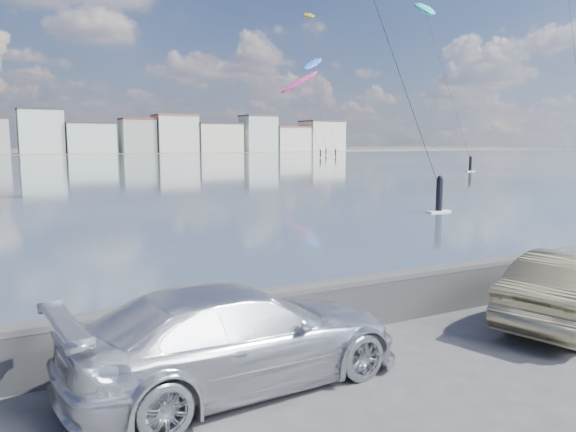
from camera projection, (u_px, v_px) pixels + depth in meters
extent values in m
plane|color=#333335|center=(357.00, 400.00, 8.26)|extent=(700.00, 700.00, 0.00)
cube|color=#304351|center=(20.00, 166.00, 88.18)|extent=(500.00, 177.00, 0.00)
cube|color=#4C473D|center=(2.00, 153.00, 182.94)|extent=(500.00, 60.00, 0.00)
cube|color=#28282B|center=(274.00, 319.00, 10.56)|extent=(400.00, 0.35, 0.90)
cylinder|color=#28282B|center=(274.00, 296.00, 10.50)|extent=(400.00, 0.36, 0.36)
cube|color=#B7C6BC|center=(41.00, 132.00, 174.98)|extent=(13.00, 10.00, 13.50)
cube|color=#2D2D33|center=(39.00, 109.00, 174.06)|extent=(13.26, 10.20, 0.60)
cube|color=#B7C6BC|center=(90.00, 139.00, 182.05)|extent=(15.00, 12.00, 9.50)
cube|color=#383330|center=(89.00, 123.00, 181.38)|extent=(15.30, 12.24, 0.60)
cube|color=gray|center=(138.00, 137.00, 189.22)|extent=(11.00, 9.00, 11.00)
cube|color=brown|center=(137.00, 119.00, 188.45)|extent=(11.22, 9.18, 0.60)
cube|color=beige|center=(175.00, 134.00, 195.21)|extent=(14.00, 11.00, 12.50)
cube|color=brown|center=(175.00, 115.00, 194.35)|extent=(14.28, 11.22, 0.60)
cube|color=beige|center=(217.00, 138.00, 202.64)|extent=(16.00, 12.00, 10.00)
cube|color=#383330|center=(217.00, 123.00, 201.95)|extent=(16.32, 12.24, 0.60)
cube|color=#B7C6BC|center=(258.00, 134.00, 210.18)|extent=(12.00, 10.00, 13.00)
cube|color=#4C423D|center=(258.00, 116.00, 209.29)|extent=(12.24, 10.20, 0.60)
cube|color=silver|center=(290.00, 140.00, 216.78)|extent=(14.00, 11.00, 9.00)
cube|color=brown|center=(290.00, 127.00, 216.14)|extent=(14.28, 11.22, 0.60)
cube|color=silver|center=(322.00, 137.00, 223.41)|extent=(15.00, 12.00, 11.50)
cube|color=#4C423D|center=(322.00, 121.00, 222.61)|extent=(15.30, 12.24, 0.60)
imported|color=silver|center=(238.00, 335.00, 8.69)|extent=(5.60, 2.64, 1.58)
ellipsoid|color=#19BFBF|center=(424.00, 9.00, 80.56)|extent=(8.18, 10.06, 5.22)
cube|color=white|center=(470.00, 171.00, 70.98)|extent=(1.40, 0.42, 0.08)
cylinder|color=black|center=(470.00, 164.00, 70.86)|extent=(0.36, 0.36, 1.70)
sphere|color=black|center=(471.00, 157.00, 70.75)|extent=(0.28, 0.28, 0.28)
cylinder|color=black|center=(446.00, 80.00, 75.69)|extent=(2.99, 12.82, 21.40)
ellipsoid|color=#E5338C|center=(299.00, 82.00, 140.62)|extent=(9.98, 5.86, 7.04)
cube|color=white|center=(320.00, 158.00, 130.64)|extent=(1.40, 0.42, 0.08)
cylinder|color=black|center=(320.00, 154.00, 130.52)|extent=(0.36, 0.36, 1.70)
sphere|color=black|center=(320.00, 150.00, 130.41)|extent=(0.28, 0.28, 0.28)
cylinder|color=black|center=(309.00, 116.00, 135.55)|extent=(1.79, 13.30, 17.30)
ellipsoid|color=blue|center=(313.00, 64.00, 163.02)|extent=(9.80, 6.73, 5.86)
cube|color=white|center=(326.00, 155.00, 155.40)|extent=(1.40, 0.42, 0.08)
cylinder|color=black|center=(326.00, 152.00, 155.28)|extent=(0.36, 0.36, 1.70)
sphere|color=black|center=(326.00, 149.00, 155.16)|extent=(0.28, 0.28, 0.28)
cylinder|color=black|center=(319.00, 106.00, 159.12)|extent=(2.44, 11.41, 24.98)
cube|color=white|center=(439.00, 211.00, 30.11)|extent=(1.40, 0.42, 0.08)
cylinder|color=black|center=(439.00, 195.00, 29.99)|extent=(0.36, 0.36, 1.70)
sphere|color=black|center=(440.00, 178.00, 29.87)|extent=(0.28, 0.28, 0.28)
ellipsoid|color=#BF8C19|center=(309.00, 16.00, 149.85)|extent=(4.35, 8.62, 3.75)
cube|color=white|center=(335.00, 156.00, 142.75)|extent=(1.40, 0.42, 0.08)
cylinder|color=black|center=(336.00, 153.00, 142.63)|extent=(0.36, 0.36, 1.70)
sphere|color=black|center=(336.00, 149.00, 142.51)|extent=(0.28, 0.28, 0.28)
cylinder|color=black|center=(322.00, 82.00, 146.22)|extent=(0.13, 13.81, 35.92)
cylinder|color=black|center=(572.00, 27.00, 54.42)|extent=(2.60, 7.09, 26.95)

